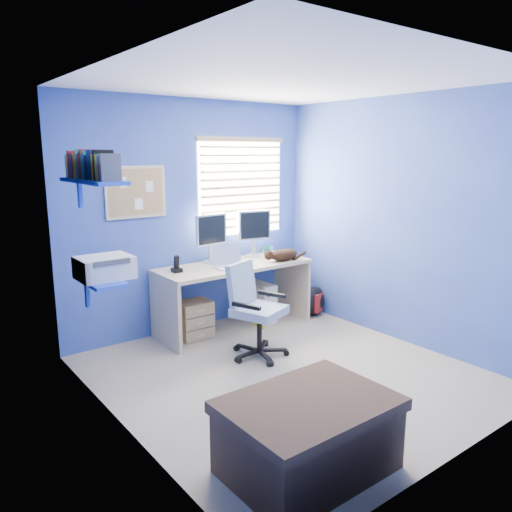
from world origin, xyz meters
TOP-DOWN VIEW (x-y plane):
  - floor at (0.00, 0.00)m, footprint 3.00×3.20m
  - ceiling at (0.00, 0.00)m, footprint 3.00×3.20m
  - wall_back at (0.00, 1.60)m, footprint 3.00×0.01m
  - wall_front at (0.00, -1.60)m, footprint 3.00×0.01m
  - wall_left at (-1.50, 0.00)m, footprint 0.01×3.20m
  - wall_right at (1.50, 0.00)m, footprint 0.01×3.20m
  - desk at (0.31, 1.26)m, footprint 1.74×0.65m
  - laptop at (0.18, 1.12)m, footprint 0.37×0.31m
  - monitor_left at (0.15, 1.47)m, footprint 0.41×0.16m
  - monitor_right at (0.73, 1.46)m, footprint 0.42×0.20m
  - phone at (-0.37, 1.31)m, footprint 0.10×0.12m
  - mug at (0.91, 1.43)m, footprint 0.10×0.09m
  - cd_spindle at (0.99, 1.51)m, footprint 0.13×0.13m
  - cat at (0.86, 1.07)m, footprint 0.40×0.26m
  - tower_pc at (0.71, 1.32)m, footprint 0.19×0.44m
  - drawer_boxes at (-0.20, 1.28)m, footprint 0.35×0.28m
  - yellow_book at (0.57, 1.12)m, footprint 0.03×0.17m
  - backpack at (1.33, 1.05)m, footprint 0.38×0.34m
  - bed_corner at (-0.79, -1.12)m, footprint 0.98×0.70m
  - office_chair at (0.04, 0.51)m, footprint 0.68×0.68m
  - window_blinds at (0.65, 1.57)m, footprint 1.15×0.05m
  - corkboard at (-0.65, 1.58)m, footprint 0.64×0.02m
  - wall_shelves at (-1.35, 0.75)m, footprint 0.42×0.90m

SIDE VIEW (x-z plane):
  - floor at x=0.00m, z-range 0.00..0.00m
  - yellow_book at x=0.57m, z-range 0.00..0.24m
  - backpack at x=1.33m, z-range 0.00..0.36m
  - drawer_boxes at x=-0.20m, z-range 0.00..0.41m
  - tower_pc at x=0.71m, z-range 0.00..0.45m
  - bed_corner at x=-0.79m, z-range 0.00..0.47m
  - office_chair at x=0.04m, z-range -0.11..0.79m
  - desk at x=0.31m, z-range 0.00..0.74m
  - cd_spindle at x=0.99m, z-range 0.74..0.81m
  - mug at x=0.91m, z-range 0.74..0.84m
  - cat at x=0.86m, z-range 0.74..0.87m
  - phone at x=-0.37m, z-range 0.74..0.91m
  - laptop at x=0.18m, z-range 0.74..0.96m
  - monitor_left at x=0.15m, z-range 0.74..1.28m
  - monitor_right at x=0.73m, z-range 0.74..1.28m
  - wall_back at x=0.00m, z-range 0.00..2.50m
  - wall_front at x=0.00m, z-range 0.00..2.50m
  - wall_left at x=-1.50m, z-range 0.00..2.50m
  - wall_right at x=1.50m, z-range 0.00..2.50m
  - wall_shelves at x=-1.35m, z-range 0.91..1.96m
  - corkboard at x=-0.65m, z-range 1.29..1.81m
  - window_blinds at x=0.65m, z-range 1.00..2.10m
  - ceiling at x=0.00m, z-range 2.50..2.50m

